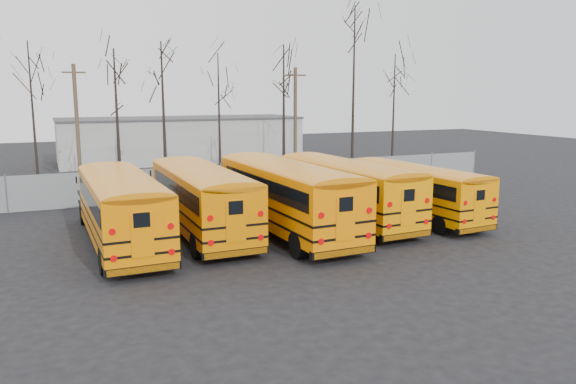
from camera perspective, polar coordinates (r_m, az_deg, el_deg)
name	(u,v)px	position (r m, az deg, el deg)	size (l,w,h in m)	color
ground	(302,243)	(24.32, 1.41, -5.21)	(120.00, 120.00, 0.00)	black
fence	(221,181)	(35.14, -6.81, 1.13)	(40.00, 0.04, 2.00)	gray
distant_building	(181,140)	(54.77, -10.86, 5.25)	(22.00, 8.00, 4.00)	#BABAB5
bus_a	(121,203)	(24.39, -16.65, -1.13)	(2.78, 11.34, 3.16)	black
bus_b	(201,194)	(25.66, -8.88, -0.24)	(2.65, 11.43, 3.19)	black
bus_c	(285,191)	(25.56, -0.35, 0.08)	(3.18, 12.15, 3.38)	black
bus_d	(344,186)	(27.98, 5.75, 0.65)	(3.21, 11.45, 3.17)	black
bus_e	(413,187)	(29.35, 12.59, 0.51)	(3.03, 10.27, 2.84)	black
utility_pole_left	(77,126)	(39.43, -20.62, 6.26)	(1.47, 0.26, 8.25)	brown
utility_pole_right	(295,124)	(40.47, 0.74, 6.91)	(1.39, 0.64, 8.17)	#4C3A2B
tree_2	(34,121)	(37.23, -24.44, 6.56)	(0.26, 0.26, 9.43)	black
tree_3	(117,123)	(36.63, -16.95, 6.68)	(0.26, 0.26, 9.06)	black
tree_4	(164,117)	(38.33, -12.52, 7.50)	(0.26, 0.26, 9.71)	black
tree_5	(219,119)	(40.31, -7.00, 7.36)	(0.26, 0.26, 9.14)	black
tree_6	(284,115)	(40.31, -0.44, 7.84)	(0.26, 0.26, 9.71)	black
tree_7	(353,95)	(41.86, 6.65, 9.78)	(0.26, 0.26, 12.52)	black
tree_8	(393,118)	(42.41, 10.64, 7.42)	(0.26, 0.26, 9.18)	black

